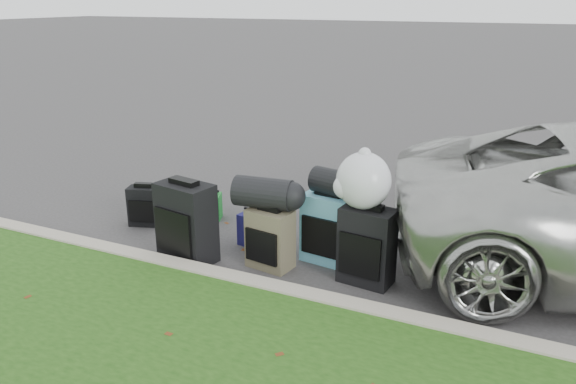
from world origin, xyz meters
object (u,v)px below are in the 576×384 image
at_px(suitcase_small_black, 145,206).
at_px(suitcase_large_black_right, 367,246).
at_px(suitcase_teal, 328,228).
at_px(tote_navy, 256,229).
at_px(suitcase_large_black_left, 187,223).
at_px(tote_green, 210,206).
at_px(suitcase_olive, 270,239).

xyz_separation_m(suitcase_small_black, suitcase_large_black_right, (2.72, -0.26, 0.13)).
height_order(suitcase_teal, tote_navy, suitcase_teal).
bearing_deg(suitcase_small_black, suitcase_large_black_right, -23.67).
bearing_deg(suitcase_large_black_left, suitcase_small_black, 160.07).
relative_size(suitcase_large_black_left, suitcase_teal, 1.15).
relative_size(suitcase_small_black, tote_navy, 1.32).
relative_size(tote_green, tote_navy, 0.88).
xyz_separation_m(suitcase_olive, tote_navy, (-0.37, 0.40, -0.12)).
bearing_deg(suitcase_large_black_right, tote_navy, 172.95).
height_order(tote_green, tote_navy, tote_navy).
height_order(suitcase_small_black, suitcase_teal, suitcase_teal).
distance_m(suitcase_teal, tote_navy, 0.84).
bearing_deg(suitcase_teal, tote_green, 171.44).
xyz_separation_m(suitcase_small_black, suitcase_teal, (2.24, 0.01, 0.12)).
bearing_deg(suitcase_olive, suitcase_large_black_right, 14.29).
height_order(suitcase_teal, tote_green, suitcase_teal).
distance_m(suitcase_olive, suitcase_teal, 0.58).
xyz_separation_m(suitcase_large_black_left, suitcase_teal, (1.26, 0.57, -0.05)).
relative_size(suitcase_small_black, suitcase_large_black_left, 0.57).
xyz_separation_m(suitcase_large_black_right, tote_green, (-2.15, 0.72, -0.21)).
height_order(suitcase_olive, suitcase_large_black_right, suitcase_large_black_right).
bearing_deg(tote_navy, suitcase_teal, 5.27).
distance_m(suitcase_large_black_right, tote_green, 2.28).
bearing_deg(suitcase_large_black_right, suitcase_teal, 157.58).
xyz_separation_m(suitcase_olive, suitcase_teal, (0.45, 0.36, 0.05)).
bearing_deg(suitcase_large_black_right, suitcase_large_black_left, -163.77).
bearing_deg(tote_green, suitcase_olive, -55.20).
height_order(suitcase_small_black, tote_green, suitcase_small_black).
height_order(suitcase_large_black_right, tote_navy, suitcase_large_black_right).
relative_size(suitcase_small_black, suitcase_olive, 0.77).
xyz_separation_m(suitcase_teal, tote_navy, (-0.83, 0.04, -0.17)).
distance_m(suitcase_teal, suitcase_large_black_right, 0.55).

